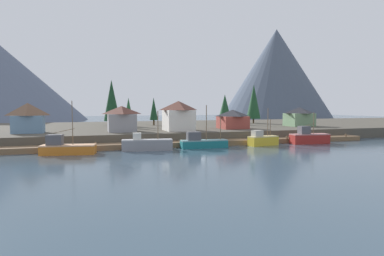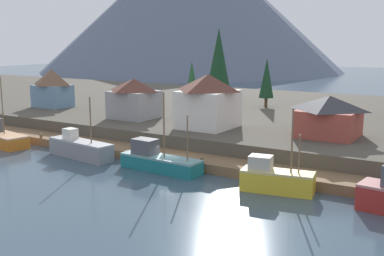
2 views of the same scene
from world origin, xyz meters
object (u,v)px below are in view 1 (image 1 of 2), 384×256
at_px(fishing_boat_yellow, 263,140).
at_px(conifer_back_left, 154,109).
at_px(fishing_boat_teal, 202,142).
at_px(fishing_boat_orange, 66,148).
at_px(fishing_boat_grey, 147,144).
at_px(house_grey, 122,119).
at_px(fishing_boat_red, 309,138).
at_px(conifer_mid_left, 112,100).
at_px(conifer_near_right, 129,111).
at_px(conifer_near_left, 225,107).
at_px(conifer_mid_right, 254,102).
at_px(house_blue, 28,118).
at_px(house_red, 233,119).
at_px(house_white, 179,116).
at_px(house_green, 299,116).

bearing_deg(fishing_boat_yellow, conifer_back_left, 104.73).
bearing_deg(fishing_boat_teal, fishing_boat_orange, -175.29).
height_order(fishing_boat_grey, house_grey, house_grey).
xyz_separation_m(fishing_boat_teal, fishing_boat_red, (24.27, -0.38, 0.23)).
bearing_deg(house_grey, conifer_mid_left, 90.71).
xyz_separation_m(fishing_boat_teal, conifer_near_right, (-11.10, 24.50, 5.82)).
relative_size(conifer_near_left, conifer_mid_right, 0.73).
bearing_deg(fishing_boat_grey, conifer_mid_right, 48.20).
relative_size(house_blue, conifer_near_left, 0.68).
xyz_separation_m(fishing_boat_teal, house_red, (13.33, 14.75, 3.84)).
relative_size(fishing_boat_orange, conifer_mid_right, 0.72).
xyz_separation_m(fishing_boat_orange, fishing_boat_teal, (24.54, 0.78, -0.01)).
height_order(house_blue, conifer_near_right, conifer_near_right).
bearing_deg(fishing_boat_teal, conifer_near_left, 62.80).
distance_m(fishing_boat_teal, fishing_boat_yellow, 13.05).
distance_m(house_red, house_blue, 46.12).
bearing_deg(fishing_boat_red, house_blue, 170.63).
xyz_separation_m(house_red, conifer_near_right, (-24.43, 9.75, 1.99)).
bearing_deg(conifer_near_right, house_grey, -104.39).
bearing_deg(house_blue, conifer_mid_right, 17.10).
bearing_deg(fishing_boat_red, fishing_boat_orange, -173.29).
distance_m(fishing_boat_orange, fishing_boat_red, 48.81).
bearing_deg(conifer_mid_left, house_red, -41.26).
relative_size(conifer_near_right, conifer_mid_left, 0.58).
distance_m(fishing_boat_yellow, house_white, 19.78).
height_order(house_green, conifer_near_right, conifer_near_right).
xyz_separation_m(fishing_boat_red, house_blue, (-57.04, 15.95, 4.40)).
distance_m(fishing_boat_red, house_grey, 40.85).
xyz_separation_m(fishing_boat_red, conifer_near_right, (-35.37, 24.89, 5.59)).
xyz_separation_m(fishing_boat_teal, conifer_back_left, (-2.68, 34.34, 6.22)).
relative_size(fishing_boat_grey, house_grey, 1.51).
bearing_deg(house_blue, house_grey, -6.07).
relative_size(fishing_boat_orange, fishing_boat_grey, 0.98).
relative_size(house_red, house_blue, 1.07).
distance_m(fishing_boat_orange, fishing_boat_grey, 13.67).
distance_m(fishing_boat_teal, house_grey, 19.89).
xyz_separation_m(fishing_boat_orange, fishing_boat_red, (48.81, 0.39, 0.23)).
bearing_deg(fishing_boat_grey, conifer_near_right, 98.11).
height_order(fishing_boat_yellow, fishing_boat_red, fishing_boat_yellow).
bearing_deg(fishing_boat_orange, fishing_boat_grey, 11.83).
distance_m(fishing_boat_yellow, conifer_near_right, 35.05).
bearing_deg(fishing_boat_orange, fishing_boat_yellow, 10.49).
bearing_deg(house_green, conifer_back_left, 156.95).
distance_m(conifer_mid_left, conifer_mid_right, 44.61).
bearing_deg(house_green, fishing_boat_grey, -158.26).
bearing_deg(conifer_mid_right, house_green, -72.96).
relative_size(fishing_boat_orange, conifer_mid_left, 0.69).
height_order(fishing_boat_grey, fishing_boat_teal, fishing_boat_teal).
xyz_separation_m(fishing_boat_orange, house_blue, (-8.24, 16.34, 4.63)).
height_order(house_grey, conifer_back_left, conifer_back_left).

